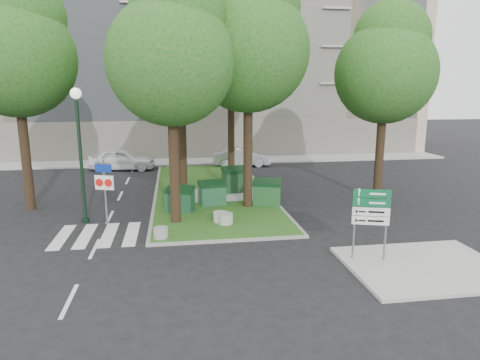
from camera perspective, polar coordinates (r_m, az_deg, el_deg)
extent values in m
plane|color=black|center=(16.59, -3.18, -8.26)|extent=(120.00, 120.00, 0.00)
cube|color=#284E16|center=(24.25, -3.88, -1.54)|extent=(6.00, 16.00, 0.12)
cube|color=gray|center=(24.25, -3.88, -1.57)|extent=(6.30, 16.30, 0.10)
cube|color=#999993|center=(15.49, 23.41, -10.57)|extent=(5.00, 4.00, 0.12)
cube|color=#999993|center=(34.49, -6.24, 2.50)|extent=(42.00, 3.00, 0.12)
cube|color=silver|center=(18.08, -15.66, -6.95)|extent=(5.00, 3.00, 0.01)
cube|color=#C9AF97|center=(41.57, -7.00, 15.09)|extent=(41.00, 12.00, 16.00)
cylinder|color=black|center=(18.19, -8.79, 3.46)|extent=(0.44, 0.44, 6.16)
sphere|color=#154813|center=(18.02, -9.19, 15.30)|extent=(5.20, 5.20, 5.20)
sphere|color=#154813|center=(18.41, -8.38, 20.77)|extent=(3.90, 3.90, 3.90)
cylinder|color=black|center=(20.43, 1.06, 5.33)|extent=(0.44, 0.44, 6.72)
sphere|color=#154813|center=(20.36, 1.11, 16.81)|extent=(5.60, 5.60, 5.60)
sphere|color=#154813|center=(20.85, 1.91, 22.01)|extent=(4.20, 4.20, 4.20)
cylinder|color=black|center=(24.65, -7.67, 5.40)|extent=(0.44, 0.44, 5.88)
sphere|color=#154813|center=(24.50, -7.91, 13.72)|extent=(4.80, 4.80, 4.80)
sphere|color=#154813|center=(24.82, -7.31, 17.60)|extent=(3.60, 3.60, 3.60)
cylinder|color=black|center=(27.83, -1.19, 7.42)|extent=(0.44, 0.44, 7.00)
sphere|color=#154813|center=(27.80, -1.23, 16.18)|extent=(5.80, 5.80, 5.80)
sphere|color=#154813|center=(28.25, -0.67, 20.20)|extent=(4.35, 4.35, 4.35)
cylinder|color=black|center=(22.75, -26.81, 4.37)|extent=(0.44, 0.44, 6.44)
sphere|color=#154813|center=(22.65, -27.77, 14.20)|extent=(5.40, 5.40, 5.40)
sphere|color=#154813|center=(22.93, -27.33, 18.85)|extent=(4.05, 4.05, 4.05)
cylinder|color=black|center=(23.19, 18.19, 4.49)|extent=(0.44, 0.44, 5.88)
sphere|color=#154813|center=(23.03, 18.79, 13.32)|extent=(5.00, 5.00, 5.00)
sphere|color=#154813|center=(23.45, 19.53, 17.36)|extent=(3.75, 3.75, 3.75)
cube|color=#0E351B|center=(20.23, -8.01, -2.81)|extent=(1.43, 1.17, 0.97)
cube|color=black|center=(20.09, -8.05, -1.26)|extent=(1.49, 1.24, 0.28)
cube|color=#134223|center=(21.26, -3.74, -1.98)|extent=(1.36, 1.04, 0.97)
cube|color=black|center=(21.13, -3.76, -0.49)|extent=(1.42, 1.11, 0.28)
cube|color=black|center=(23.88, -0.46, -0.18)|extent=(1.60, 1.22, 1.14)
cube|color=black|center=(23.74, -0.46, 1.38)|extent=(1.66, 1.30, 0.33)
cube|color=#133F18|center=(21.24, 3.63, -1.89)|extent=(1.54, 1.26, 1.04)
cube|color=black|center=(21.10, 3.66, -0.30)|extent=(1.60, 1.33, 0.30)
cylinder|color=gray|center=(16.90, -10.51, -6.91)|extent=(0.56, 0.56, 0.40)
cylinder|color=#9B9C97|center=(18.60, -2.66, -4.90)|extent=(0.60, 0.60, 0.43)
cylinder|color=gray|center=(18.30, -1.91, -5.15)|extent=(0.62, 0.62, 0.44)
cylinder|color=yellow|center=(27.63, 1.10, 1.06)|extent=(0.41, 0.41, 0.72)
cylinder|color=black|center=(19.54, -20.41, 2.09)|extent=(0.15, 0.15, 5.26)
cylinder|color=black|center=(20.10, -19.88, -5.01)|extent=(0.32, 0.32, 0.21)
sphere|color=white|center=(19.29, -21.06, 10.73)|extent=(0.46, 0.46, 0.46)
cylinder|color=slate|center=(19.16, -17.52, -1.63)|extent=(0.11, 0.11, 2.82)
cube|color=navy|center=(18.94, -17.72, 1.52)|extent=(0.71, 0.28, 0.34)
cube|color=white|center=(19.06, -17.60, -0.31)|extent=(0.81, 0.31, 0.62)
cylinder|color=red|center=(19.09, -18.20, -0.33)|extent=(0.33, 0.14, 0.34)
cylinder|color=red|center=(19.03, -17.00, -0.29)|extent=(0.33, 0.14, 0.34)
cylinder|color=slate|center=(14.85, 14.99, -5.70)|extent=(0.09, 0.09, 2.43)
cylinder|color=slate|center=(15.02, 18.89, -5.75)|extent=(0.09, 0.09, 2.43)
cube|color=#0A562E|center=(14.64, 17.21, -1.72)|extent=(1.17, 0.39, 0.28)
cube|color=#0A562E|center=(14.72, 17.13, -2.89)|extent=(1.17, 0.39, 0.28)
cube|color=white|center=(14.80, 17.06, -4.04)|extent=(1.17, 0.39, 0.28)
cube|color=white|center=(14.88, 16.98, -5.18)|extent=(1.17, 0.39, 0.28)
imported|color=white|center=(31.97, -15.43, 2.69)|extent=(4.75, 2.25, 1.57)
imported|color=#979B9E|center=(32.32, 0.16, 3.09)|extent=(4.39, 1.73, 1.42)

